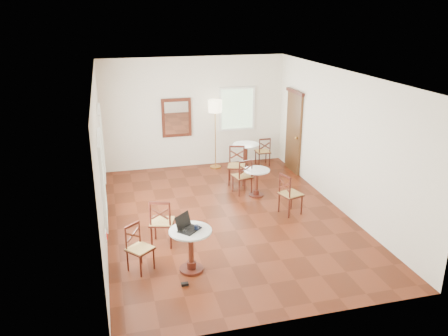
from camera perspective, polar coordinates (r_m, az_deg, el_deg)
name	(u,v)px	position (r m, az deg, el deg)	size (l,w,h in m)	color
ground	(228,217)	(9.76, 0.45, -6.11)	(7.00, 7.00, 0.00)	#58200F
room_shell	(221,128)	(9.35, -0.32, 5.06)	(5.02, 7.02, 3.01)	white
cafe_table_near	(191,246)	(7.72, -4.17, -9.63)	(0.71, 0.71, 0.75)	#421810
cafe_table_mid	(256,180)	(10.71, 4.07, -1.45)	(0.61, 0.61, 0.65)	#421810
cafe_table_back	(246,154)	(12.35, 2.75, 1.75)	(0.70, 0.70, 0.74)	#421810
chair_near_a	(162,222)	(8.57, -7.75, -6.68)	(0.54, 0.54, 0.94)	#421810
chair_near_b	(139,248)	(7.88, -10.55, -9.79)	(0.53, 0.53, 0.82)	#421810
chair_mid_a	(243,176)	(10.81, 2.35, -1.04)	(0.47, 0.47, 0.87)	#421810
chair_mid_b	(290,194)	(9.84, 8.22, -3.22)	(0.52, 0.52, 0.91)	#421810
chair_back_a	(263,151)	(12.79, 4.89, 2.07)	(0.38, 0.38, 0.82)	#421810
chair_back_b	(237,165)	(11.45, 1.57, 0.35)	(0.55, 0.55, 0.94)	#421810
floor_lamp	(215,111)	(12.26, -1.11, 7.16)	(0.37, 0.37, 1.89)	#BF8C3F
laptop	(187,226)	(7.59, -4.67, -7.22)	(0.46, 0.46, 0.25)	black
mouse	(190,229)	(7.58, -4.25, -7.62)	(0.10, 0.06, 0.04)	black
navy_mug	(197,228)	(7.56, -3.43, -7.45)	(0.11, 0.07, 0.09)	black
water_glass	(185,231)	(7.48, -4.93, -7.81)	(0.05, 0.05, 0.09)	white
power_adapter	(185,284)	(7.57, -4.92, -14.25)	(0.11, 0.07, 0.05)	black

